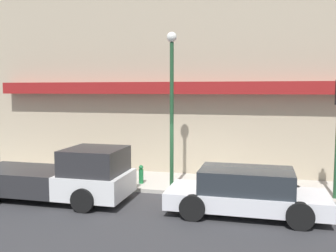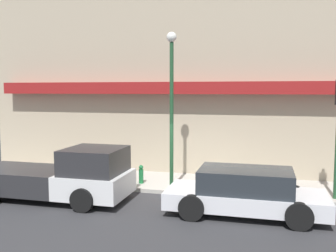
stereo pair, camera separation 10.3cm
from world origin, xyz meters
name	(u,v)px [view 2 (the right image)]	position (x,y,z in m)	size (l,w,h in m)	color
ground_plane	(186,196)	(0.00, 0.00, 0.00)	(80.00, 80.00, 0.00)	#2D2D30
sidewalk	(194,184)	(0.00, 1.45, 0.07)	(36.00, 2.89, 0.14)	#ADA89E
building	(207,40)	(0.01, 4.38, 5.92)	(19.80, 3.80, 11.87)	tan
pickup_truck	(62,176)	(-4.00, -1.49, 0.80)	(5.40, 2.26, 1.82)	silver
parked_car	(245,192)	(2.09, -1.49, 0.69)	(4.68, 2.06, 1.38)	silver
fire_hydrant	(141,174)	(-1.94, 0.78, 0.49)	(0.18, 0.18, 0.71)	#196633
street_lamp	(172,92)	(-0.64, 0.38, 3.63)	(0.36, 0.36, 5.60)	#1E4728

